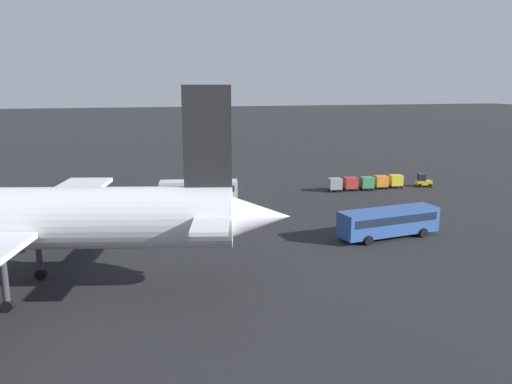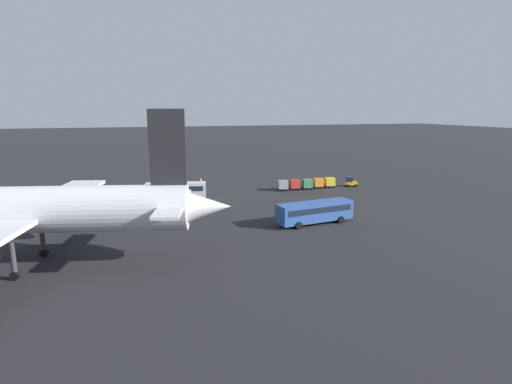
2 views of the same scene
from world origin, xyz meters
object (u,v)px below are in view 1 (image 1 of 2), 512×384
object	(u,v)px
shuttle_bus_far	(389,221)
worker_person	(227,180)
cargo_cart_orange	(381,181)
cargo_cart_yellow	(396,180)
cargo_cart_red	(351,183)
airplane	(1,220)
shuttle_bus_near	(199,190)
cargo_cart_green	(367,183)
cargo_cart_grey	(335,184)
baggage_tug	(423,181)

from	to	relation	value
shuttle_bus_far	worker_person	size ratio (longest dim) A/B	6.66
cargo_cart_orange	cargo_cart_yellow	bearing A→B (deg)	-178.78
shuttle_bus_far	cargo_cart_red	bearing A→B (deg)	-113.63
airplane	worker_person	world-z (taller)	airplane
shuttle_bus_near	cargo_cart_yellow	bearing A→B (deg)	-164.71
cargo_cart_green	cargo_cart_grey	xyz separation A→B (m)	(5.26, -0.25, 0.00)
cargo_cart_yellow	cargo_cart_red	xyz separation A→B (m)	(7.88, 0.06, 0.00)
shuttle_bus_near	cargo_cart_grey	distance (m)	21.53
worker_person	baggage_tug	bearing A→B (deg)	162.53
shuttle_bus_far	cargo_cart_grey	size ratio (longest dim) A/B	5.34
cargo_cart_yellow	cargo_cart_orange	size ratio (longest dim) A/B	1.00
cargo_cart_red	shuttle_bus_near	bearing A→B (deg)	5.99
airplane	cargo_cart_yellow	xyz separation A→B (m)	(-50.88, -29.15, -4.86)
cargo_cart_green	cargo_cart_orange	bearing A→B (deg)	-172.74
baggage_tug	worker_person	bearing A→B (deg)	-3.75
shuttle_bus_near	cargo_cart_red	distance (m)	24.15
shuttle_bus_far	cargo_cart_yellow	world-z (taller)	shuttle_bus_far
baggage_tug	cargo_cart_red	world-z (taller)	baggage_tug
airplane	shuttle_bus_far	bearing A→B (deg)	-157.67
worker_person	cargo_cart_red	bearing A→B (deg)	152.14
shuttle_bus_near	shuttle_bus_far	bearing A→B (deg)	140.48
worker_person	cargo_cart_green	size ratio (longest dim) A/B	0.80
cargo_cart_yellow	cargo_cart_grey	distance (m)	10.51
airplane	shuttle_bus_far	distance (m)	37.01
cargo_cart_grey	worker_person	bearing A→B (deg)	-32.08
cargo_cart_green	cargo_cart_grey	bearing A→B (deg)	-2.73
baggage_tug	cargo_cart_red	xyz separation A→B (m)	(12.62, -0.22, 0.25)
cargo_cart_red	cargo_cart_grey	bearing A→B (deg)	1.72
worker_person	shuttle_bus_near	bearing A→B (deg)	61.30
baggage_tug	worker_person	size ratio (longest dim) A/B	1.52
baggage_tug	cargo_cart_grey	distance (m)	15.25
cargo_cart_grey	cargo_cart_red	bearing A→B (deg)	-178.28
baggage_tug	cargo_cart_green	world-z (taller)	baggage_tug
cargo_cart_yellow	cargo_cart_green	world-z (taller)	same
shuttle_bus_near	cargo_cart_red	size ratio (longest dim) A/B	5.01
baggage_tug	cargo_cart_green	xyz separation A→B (m)	(9.99, 0.11, 0.25)
shuttle_bus_near	cargo_cart_yellow	xyz separation A→B (m)	(-31.89, -2.58, -0.72)
cargo_cart_orange	cargo_cart_red	size ratio (longest dim) A/B	1.00
cargo_cart_orange	cargo_cart_red	bearing A→B (deg)	0.05
cargo_cart_green	cargo_cart_yellow	bearing A→B (deg)	-175.75
shuttle_bus_near	worker_person	distance (m)	13.49
airplane	cargo_cart_green	distance (m)	54.15
airplane	cargo_cart_red	world-z (taller)	airplane
shuttle_bus_near	baggage_tug	world-z (taller)	shuttle_bus_near
cargo_cart_orange	airplane	bearing A→B (deg)	31.09
worker_person	cargo_cart_red	world-z (taller)	cargo_cart_red
worker_person	cargo_cart_yellow	size ratio (longest dim) A/B	0.80
cargo_cart_grey	baggage_tug	bearing A→B (deg)	179.45
shuttle_bus_near	baggage_tug	bearing A→B (deg)	-165.75
worker_person	cargo_cart_orange	distance (m)	24.62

